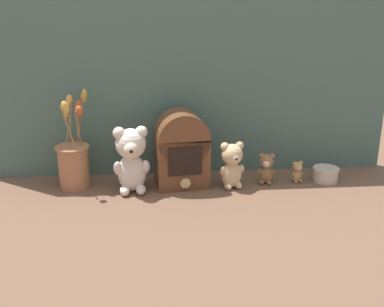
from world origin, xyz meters
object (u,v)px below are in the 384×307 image
decorative_tin_tall (326,174)px  flower_vase (74,161)px  vintage_radio (181,149)px  teddy_bear_tiny (297,171)px  teddy_bear_medium (232,164)px  teddy_bear_small (266,168)px  teddy_bear_large (131,159)px

decorative_tin_tall → flower_vase: bearing=178.5°
vintage_radio → decorative_tin_tall: 0.53m
flower_vase → teddy_bear_tiny: bearing=-1.8°
teddy_bear_medium → flower_vase: flower_vase is taller
teddy_bear_small → teddy_bear_medium: bearing=-169.6°
teddy_bear_tiny → teddy_bear_large: bearing=-176.5°
teddy_bear_large → decorative_tin_tall: size_ratio=2.50×
teddy_bear_small → vintage_radio: (-0.30, 0.01, 0.07)m
teddy_bear_tiny → decorative_tin_tall: (0.11, 0.00, -0.02)m
teddy_bear_small → flower_vase: size_ratio=0.33×
teddy_bear_medium → vintage_radio: (-0.17, 0.04, 0.05)m
teddy_bear_tiny → vintage_radio: 0.43m
teddy_bear_medium → teddy_bear_small: bearing=10.4°
teddy_bear_medium → flower_vase: (-0.55, 0.05, 0.01)m
teddy_bear_small → vintage_radio: bearing=177.2°
vintage_radio → teddy_bear_tiny: bearing=-1.7°
flower_vase → decorative_tin_tall: bearing=-1.5°
teddy_bear_small → teddy_bear_tiny: (0.12, 0.00, -0.02)m
flower_vase → decorative_tin_tall: size_ratio=3.70×
teddy_bear_medium → teddy_bear_tiny: 0.25m
teddy_bear_medium → teddy_bear_small: 0.13m
teddy_bear_medium → vintage_radio: bearing=167.6°
decorative_tin_tall → teddy_bear_small: bearing=-179.2°
teddy_bear_tiny → teddy_bear_small: bearing=-178.8°
teddy_bear_large → teddy_bear_small: size_ratio=2.04×
teddy_bear_small → vintage_radio: vintage_radio is taller
decorative_tin_tall → teddy_bear_tiny: bearing=-179.6°
teddy_bear_small → decorative_tin_tall: 0.22m
teddy_bear_large → teddy_bear_tiny: (0.59, 0.04, -0.08)m
teddy_bear_tiny → decorative_tin_tall: bearing=0.4°
flower_vase → teddy_bear_medium: bearing=-5.2°
teddy_bear_large → teddy_bear_medium: teddy_bear_large is taller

